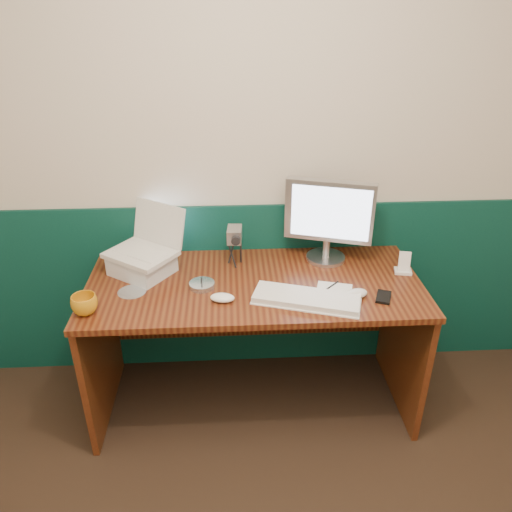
{
  "coord_description": "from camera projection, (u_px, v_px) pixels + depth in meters",
  "views": [
    {
      "loc": [
        -0.13,
        -0.67,
        1.97
      ],
      "look_at": [
        -0.02,
        1.23,
        0.97
      ],
      "focal_mm": 35.0,
      "sensor_mm": 36.0,
      "label": 1
    }
  ],
  "objects": [
    {
      "name": "music_player",
      "position": [
        404.0,
        261.0,
        2.44
      ],
      "size": [
        0.06,
        0.04,
        0.1
      ],
      "primitive_type": "cube",
      "rotation": [
        -0.17,
        0.0,
        -0.2
      ],
      "color": "white",
      "rests_on": "dock"
    },
    {
      "name": "laptop",
      "position": [
        138.0,
        232.0,
        2.36
      ],
      "size": [
        0.39,
        0.37,
        0.26
      ],
      "primitive_type": null,
      "rotation": [
        0.0,
        0.0,
        -0.62
      ],
      "color": "silver",
      "rests_on": "laptop_riser"
    },
    {
      "name": "laptop_riser",
      "position": [
        142.0,
        265.0,
        2.44
      ],
      "size": [
        0.35,
        0.34,
        0.09
      ],
      "primitive_type": "cube",
      "rotation": [
        0.0,
        0.0,
        -0.62
      ],
      "color": "silver",
      "rests_on": "desk"
    },
    {
      "name": "cd_loose_a",
      "position": [
        132.0,
        292.0,
        2.31
      ],
      "size": [
        0.13,
        0.13,
        0.0
      ],
      "primitive_type": "cylinder",
      "color": "silver",
      "rests_on": "desk"
    },
    {
      "name": "pda",
      "position": [
        384.0,
        297.0,
        2.26
      ],
      "size": [
        0.1,
        0.12,
        0.01
      ],
      "primitive_type": "cube",
      "rotation": [
        0.0,
        0.0,
        -0.37
      ],
      "color": "black",
      "rests_on": "desk"
    },
    {
      "name": "dock",
      "position": [
        403.0,
        271.0,
        2.46
      ],
      "size": [
        0.09,
        0.08,
        0.02
      ],
      "primitive_type": "cube",
      "rotation": [
        0.0,
        0.0,
        -0.2
      ],
      "color": "white",
      "rests_on": "desk"
    },
    {
      "name": "back_wall",
      "position": [
        255.0,
        158.0,
        2.48
      ],
      "size": [
        3.5,
        0.04,
        2.5
      ],
      "primitive_type": "cube",
      "color": "beige",
      "rests_on": "ground"
    },
    {
      "name": "mug",
      "position": [
        84.0,
        305.0,
        2.13
      ],
      "size": [
        0.12,
        0.12,
        0.09
      ],
      "primitive_type": "imported",
      "rotation": [
        0.0,
        0.0,
        0.04
      ],
      "color": "#C58112",
      "rests_on": "desk"
    },
    {
      "name": "camcorder",
      "position": [
        235.0,
        246.0,
        2.49
      ],
      "size": [
        0.1,
        0.14,
        0.21
      ],
      "primitive_type": null,
      "rotation": [
        0.0,
        0.0,
        -0.08
      ],
      "color": "#A1A1A6",
      "rests_on": "desk"
    },
    {
      "name": "pen",
      "position": [
        329.0,
        288.0,
        2.33
      ],
      "size": [
        0.11,
        0.11,
        0.01
      ],
      "primitive_type": "cylinder",
      "rotation": [
        0.0,
        1.57,
        0.78
      ],
      "color": "black",
      "rests_on": "desk"
    },
    {
      "name": "cd_spindle",
      "position": [
        202.0,
        285.0,
        2.34
      ],
      "size": [
        0.12,
        0.12,
        0.02
      ],
      "primitive_type": "cylinder",
      "color": "#B3BDC4",
      "rests_on": "desk"
    },
    {
      "name": "monitor",
      "position": [
        328.0,
        220.0,
        2.49
      ],
      "size": [
        0.46,
        0.25,
        0.44
      ],
      "primitive_type": null,
      "rotation": [
        0.0,
        0.0,
        -0.31
      ],
      "color": "#B2B3B8",
      "rests_on": "desk"
    },
    {
      "name": "papers",
      "position": [
        334.0,
        289.0,
        2.33
      ],
      "size": [
        0.18,
        0.15,
        0.0
      ],
      "primitive_type": "cube",
      "rotation": [
        0.0,
        0.0,
        -0.27
      ],
      "color": "white",
      "rests_on": "desk"
    },
    {
      "name": "mouse_left",
      "position": [
        222.0,
        298.0,
        2.23
      ],
      "size": [
        0.12,
        0.08,
        0.04
      ],
      "primitive_type": "ellipsoid",
      "rotation": [
        0.0,
        0.0,
        -0.18
      ],
      "color": "white",
      "rests_on": "desk"
    },
    {
      "name": "desk",
      "position": [
        254.0,
        345.0,
        2.56
      ],
      "size": [
        1.6,
        0.7,
        0.75
      ],
      "primitive_type": "cube",
      "color": "#3E150B",
      "rests_on": "ground"
    },
    {
      "name": "mouse_right",
      "position": [
        356.0,
        294.0,
        2.26
      ],
      "size": [
        0.13,
        0.1,
        0.04
      ],
      "primitive_type": "ellipsoid",
      "rotation": [
        0.0,
        0.0,
        0.35
      ],
      "color": "silver",
      "rests_on": "desk"
    },
    {
      "name": "wainscot",
      "position": [
        255.0,
        288.0,
        2.82
      ],
      "size": [
        3.48,
        0.02,
        1.0
      ],
      "primitive_type": "cube",
      "color": "#07312E",
      "rests_on": "ground"
    },
    {
      "name": "keyboard",
      "position": [
        306.0,
        299.0,
        2.23
      ],
      "size": [
        0.5,
        0.29,
        0.03
      ],
      "primitive_type": "cube",
      "rotation": [
        0.0,
        0.0,
        -0.31
      ],
      "color": "white",
      "rests_on": "desk"
    }
  ]
}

